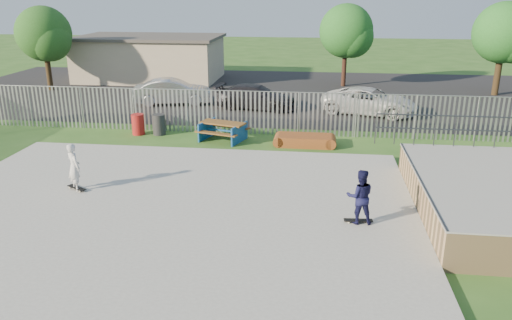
# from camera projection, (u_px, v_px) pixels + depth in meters

# --- Properties ---
(ground) EXTENTS (120.00, 120.00, 0.00)m
(ground) POSITION_uv_depth(u_px,v_px,m) (165.00, 212.00, 15.02)
(ground) COLOR #2E5A1E
(ground) RESTS_ON ground
(concrete_slab) EXTENTS (15.00, 12.00, 0.15)m
(concrete_slab) POSITION_uv_depth(u_px,v_px,m) (165.00, 210.00, 15.00)
(concrete_slab) COLOR #999994
(concrete_slab) RESTS_ON ground
(quarter_pipe) EXTENTS (5.50, 7.05, 2.19)m
(quarter_pipe) POSITION_uv_depth(u_px,v_px,m) (486.00, 197.00, 14.72)
(quarter_pipe) COLOR tan
(quarter_pipe) RESTS_ON ground
(fence) EXTENTS (26.04, 16.02, 2.00)m
(fence) POSITION_uv_depth(u_px,v_px,m) (225.00, 139.00, 18.89)
(fence) COLOR gray
(fence) RESTS_ON ground
(picnic_table) EXTENTS (2.35, 2.12, 0.83)m
(picnic_table) POSITION_uv_depth(u_px,v_px,m) (223.00, 131.00, 22.13)
(picnic_table) COLOR brown
(picnic_table) RESTS_ON ground
(funbox) EXTENTS (2.23, 1.13, 0.44)m
(funbox) POSITION_uv_depth(u_px,v_px,m) (305.00, 140.00, 21.47)
(funbox) COLOR brown
(funbox) RESTS_ON ground
(trash_bin_red) EXTENTS (0.57, 0.57, 0.96)m
(trash_bin_red) POSITION_uv_depth(u_px,v_px,m) (138.00, 124.00, 23.03)
(trash_bin_red) COLOR maroon
(trash_bin_red) RESTS_ON ground
(trash_bin_grey) EXTENTS (0.57, 0.57, 0.96)m
(trash_bin_grey) POSITION_uv_depth(u_px,v_px,m) (159.00, 125.00, 23.00)
(trash_bin_grey) COLOR #27272A
(trash_bin_grey) RESTS_ON ground
(parking_lot) EXTENTS (40.00, 18.00, 0.02)m
(parking_lot) POSITION_uv_depth(u_px,v_px,m) (250.00, 92.00, 32.87)
(parking_lot) COLOR black
(parking_lot) RESTS_ON ground
(car_silver) EXTENTS (4.72, 2.50, 1.48)m
(car_silver) POSITION_uv_depth(u_px,v_px,m) (173.00, 92.00, 29.01)
(car_silver) COLOR #B7B7BC
(car_silver) RESTS_ON parking_lot
(car_dark) EXTENTS (4.82, 2.48, 1.34)m
(car_dark) POSITION_uv_depth(u_px,v_px,m) (256.00, 97.00, 27.92)
(car_dark) COLOR black
(car_dark) RESTS_ON parking_lot
(car_white) EXTENTS (5.46, 3.63, 1.39)m
(car_white) POSITION_uv_depth(u_px,v_px,m) (370.00, 101.00, 26.71)
(car_white) COLOR silver
(car_white) RESTS_ON parking_lot
(building) EXTENTS (10.40, 6.40, 3.20)m
(building) POSITION_uv_depth(u_px,v_px,m) (150.00, 58.00, 37.04)
(building) COLOR #BAAA8F
(building) RESTS_ON ground
(tree_left) EXTENTS (3.54, 3.54, 5.46)m
(tree_left) POSITION_uv_depth(u_px,v_px,m) (44.00, 34.00, 32.32)
(tree_left) COLOR #3B2B17
(tree_left) RESTS_ON ground
(tree_mid) EXTENTS (3.60, 3.60, 5.56)m
(tree_mid) POSITION_uv_depth(u_px,v_px,m) (346.00, 31.00, 33.65)
(tree_mid) COLOR #392017
(tree_mid) RESTS_ON ground
(tree_right) EXTENTS (3.74, 3.74, 5.77)m
(tree_right) POSITION_uv_depth(u_px,v_px,m) (504.00, 33.00, 30.62)
(tree_right) COLOR #392916
(tree_right) RESTS_ON ground
(skateboard_a) EXTENTS (0.81, 0.26, 0.08)m
(skateboard_a) POSITION_uv_depth(u_px,v_px,m) (358.00, 221.00, 14.03)
(skateboard_a) COLOR black
(skateboard_a) RESTS_ON concrete_slab
(skateboard_b) EXTENTS (0.79, 0.58, 0.08)m
(skateboard_b) POSITION_uv_depth(u_px,v_px,m) (77.00, 188.00, 16.35)
(skateboard_b) COLOR black
(skateboard_b) RESTS_ON concrete_slab
(skater_navy) EXTENTS (0.81, 0.65, 1.57)m
(skater_navy) POSITION_uv_depth(u_px,v_px,m) (360.00, 197.00, 13.79)
(skater_navy) COLOR #121238
(skater_navy) RESTS_ON concrete_slab
(skater_white) EXTENTS (0.68, 0.66, 1.57)m
(skater_white) POSITION_uv_depth(u_px,v_px,m) (74.00, 167.00, 16.11)
(skater_white) COLOR silver
(skater_white) RESTS_ON concrete_slab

